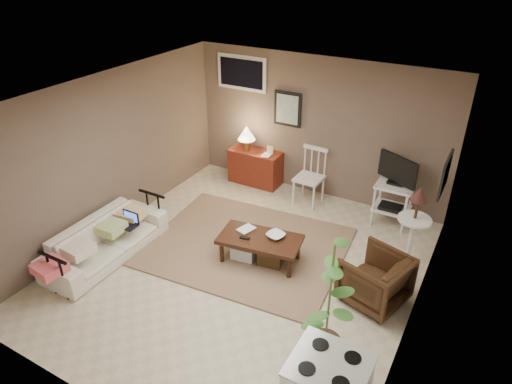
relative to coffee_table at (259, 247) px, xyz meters
The scene contains 19 objects.
floor 0.36m from the coffee_table, 123.49° to the right, with size 5.00×5.00×0.00m, color #C1B293.
art_back 2.65m from the coffee_table, 107.32° to the left, with size 0.50×0.03×0.60m, color black.
art_right 2.57m from the coffee_table, 21.62° to the left, with size 0.03×0.60×0.45m, color black.
window 3.25m from the coffee_table, 125.46° to the left, with size 0.96×0.03×0.60m, color silver.
rug 0.45m from the coffee_table, 149.57° to the left, with size 2.79×2.23×0.03m, color #7F614A.
coffee_table is the anchor object (origin of this frame).
sofa 2.17m from the coffee_table, 153.99° to the right, with size 1.85×0.54×0.72m, color beige.
sofa_pillows 2.24m from the coffee_table, 148.56° to the right, with size 0.36×1.76×0.12m, color beige, non-canonical shape.
sofa_end_rails 2.08m from the coffee_table, 152.70° to the right, with size 0.50×1.85×0.62m, color black, non-canonical shape.
laptop 1.90m from the coffee_table, 160.34° to the right, with size 0.28×0.21×0.19m.
red_console 2.39m from the coffee_table, 121.07° to the left, with size 0.95×0.42×1.09m.
spindle_chair 1.89m from the coffee_table, 92.29° to the left, with size 0.45×0.45×0.97m.
tv_stand 2.32m from the coffee_table, 54.56° to the left, with size 0.64×0.45×1.17m.
side_table 2.14m from the coffee_table, 29.33° to the left, with size 0.44×0.44×1.19m.
armchair 1.62m from the coffee_table, ahead, with size 0.71×0.66×0.73m, color #311B0D.
potted_plant 1.96m from the coffee_table, 39.43° to the right, with size 0.39×0.39×1.56m.
bowl 0.36m from the coffee_table, 31.28° to the left, with size 0.24×0.06×0.24m, color #351C0E.
book_table 0.46m from the coffee_table, 162.91° to the left, with size 0.18×0.02×0.24m, color #351C0E.
book_console 2.28m from the coffee_table, 117.70° to the left, with size 0.16×0.02×0.21m, color #351C0E.
Camera 1 is at (2.63, -4.28, 3.98)m, focal length 32.00 mm.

